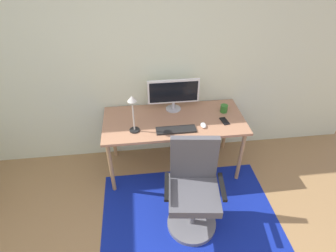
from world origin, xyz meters
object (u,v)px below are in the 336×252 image
at_px(keyboard, 176,130).
at_px(coffee_cup, 224,109).
at_px(computer_mouse, 203,125).
at_px(office_chair, 193,193).
at_px(desk, 174,124).
at_px(monitor, 174,93).
at_px(desk_lamp, 133,108).
at_px(cell_phone, 225,121).

xyz_separation_m(keyboard, coffee_cup, (0.61, 0.30, 0.04)).
bearing_deg(computer_mouse, office_chair, -109.02).
height_order(desk, monitor, monitor).
height_order(keyboard, desk_lamp, desk_lamp).
distance_m(keyboard, office_chair, 0.69).
height_order(cell_phone, desk_lamp, desk_lamp).
bearing_deg(keyboard, office_chair, -82.24).
bearing_deg(coffee_cup, office_chair, -120.14).
relative_size(monitor, computer_mouse, 5.73).
relative_size(monitor, keyboard, 1.39).
distance_m(desk, cell_phone, 0.57).
bearing_deg(keyboard, desk_lamp, 173.53).
bearing_deg(cell_phone, keyboard, -179.06).
height_order(monitor, office_chair, monitor).
height_order(keyboard, coffee_cup, coffee_cup).
height_order(keyboard, cell_phone, keyboard).
xyz_separation_m(monitor, desk_lamp, (-0.47, -0.37, 0.06)).
bearing_deg(cell_phone, desk_lamp, 173.71).
relative_size(computer_mouse, cell_phone, 0.74).
bearing_deg(coffee_cup, monitor, 167.72).
xyz_separation_m(desk_lamp, office_chair, (0.53, -0.66, -0.60)).
distance_m(keyboard, computer_mouse, 0.31).
distance_m(monitor, computer_mouse, 0.52).
bearing_deg(cell_phone, office_chair, -133.22).
relative_size(keyboard, coffee_cup, 4.81).
relative_size(monitor, desk_lamp, 1.39).
bearing_deg(computer_mouse, keyboard, -173.27).
distance_m(desk, office_chair, 0.86).
relative_size(desk, keyboard, 3.72).
height_order(cell_phone, office_chair, office_chair).
bearing_deg(office_chair, computer_mouse, 78.33).
bearing_deg(coffee_cup, cell_phone, -103.11).
bearing_deg(monitor, coffee_cup, -12.28).
xyz_separation_m(monitor, computer_mouse, (0.28, -0.39, -0.21)).
relative_size(cell_phone, office_chair, 0.14).
bearing_deg(desk_lamp, desk, 19.01).
bearing_deg(computer_mouse, coffee_cup, 40.47).
bearing_deg(desk, office_chair, -84.68).
height_order(monitor, computer_mouse, monitor).
height_order(computer_mouse, office_chair, office_chair).
xyz_separation_m(desk, desk_lamp, (-0.45, -0.15, 0.36)).
bearing_deg(computer_mouse, desk, 150.64).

